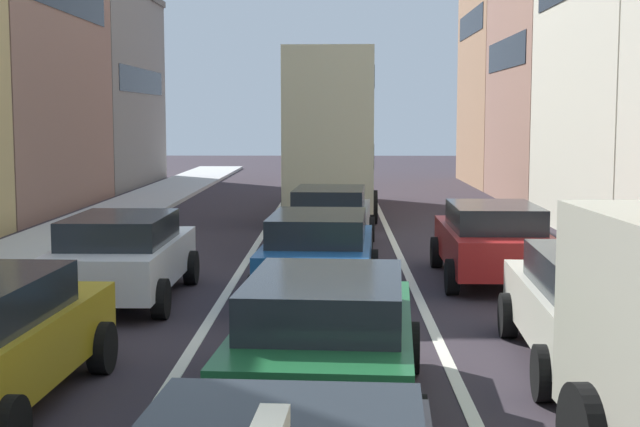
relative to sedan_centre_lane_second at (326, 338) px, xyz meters
name	(u,v)px	position (x,y,z in m)	size (l,w,h in m)	color
sidewalk_left	(60,239)	(-6.86, 12.96, -0.73)	(2.60, 64.00, 0.14)	#BCBCBC
lane_stripe_left	(258,242)	(-1.86, 12.96, -0.79)	(0.16, 60.00, 0.01)	silver
lane_stripe_right	(394,243)	(1.54, 12.96, -0.79)	(0.16, 60.00, 0.01)	silver
sedan_centre_lane_second	(326,338)	(0.00, 0.00, 0.00)	(2.30, 4.41, 1.49)	#19592D
hatchback_centre_lane_third	(319,253)	(-0.20, 6.08, 0.00)	(2.23, 4.38, 1.49)	#194C8C
sedan_left_lane_third	(123,255)	(-3.55, 5.77, 0.00)	(2.07, 4.30, 1.49)	silver
coupe_centre_lane_fourth	(330,217)	(-0.04, 11.65, 0.00)	(2.26, 4.39, 1.49)	gray
sedan_right_lane_behind_truck	(600,306)	(3.41, 1.73, 0.00)	(2.24, 4.39, 1.49)	beige
wagon_right_lane_far	(492,240)	(3.10, 7.78, 0.00)	(2.11, 4.33, 1.49)	#A51E1E
bus_mid_queue_primary	(333,126)	(-0.01, 20.12, 2.03)	(2.99, 10.56, 5.06)	#BFB793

